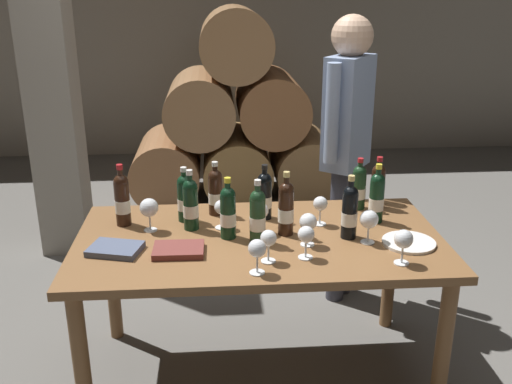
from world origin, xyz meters
The scene contains 31 objects.
ground_plane centered at (0.00, 0.00, 0.00)m, with size 14.00×14.00×0.00m, color #66635E.
cellar_back_wall centered at (0.00, 4.20, 1.40)m, with size 10.00×0.24×2.80m, color gray.
barrel_stack centered at (0.00, 2.60, 0.66)m, with size 1.86×0.90×1.69m.
stone_pillar centered at (-1.30, 1.60, 1.30)m, with size 0.32×0.32×2.60m, color gray.
dining_table centered at (0.00, 0.00, 0.67)m, with size 1.70×0.90×0.76m.
wine_bottle_0 centered at (0.41, -0.03, 0.89)m, with size 0.07×0.07×0.30m.
wine_bottle_1 centered at (0.65, 0.33, 0.88)m, with size 0.07×0.07×0.28m.
wine_bottle_2 centered at (0.13, 0.03, 0.89)m, with size 0.07×0.07×0.31m.
wine_bottle_3 centered at (-0.32, 0.12, 0.89)m, with size 0.07×0.07×0.30m.
wine_bottle_4 centered at (0.59, 0.14, 0.89)m, with size 0.07×0.07×0.30m.
wine_bottle_5 centered at (-0.01, -0.05, 0.89)m, with size 0.07×0.07×0.30m.
wine_bottle_6 centered at (0.04, 0.23, 0.88)m, with size 0.07×0.07×0.28m.
wine_bottle_7 centered at (-0.35, 0.23, 0.88)m, with size 0.07×0.07×0.28m.
wine_bottle_8 centered at (-0.20, 0.30, 0.88)m, with size 0.07×0.07×0.28m.
wine_bottle_9 centered at (0.54, 0.32, 0.88)m, with size 0.07×0.07×0.27m.
wine_bottle_10 centered at (-0.14, 0.01, 0.89)m, with size 0.07×0.07×0.29m.
wine_bottle_11 centered at (-0.65, 0.20, 0.89)m, with size 0.07×0.07×0.31m.
wine_glass_0 centered at (0.31, 0.12, 0.86)m, with size 0.07×0.07×0.14m.
wine_glass_1 centered at (-0.04, -0.35, 0.87)m, with size 0.07×0.07×0.15m.
wine_glass_2 centered at (-0.17, 0.12, 0.86)m, with size 0.07×0.07×0.14m.
wine_glass_3 centered at (0.02, -0.25, 0.86)m, with size 0.07×0.07×0.14m.
wine_glass_4 centered at (0.01, 0.05, 0.87)m, with size 0.08×0.08×0.15m.
wine_glass_5 centered at (0.18, -0.23, 0.86)m, with size 0.07×0.07×0.15m.
wine_glass_6 centered at (-0.51, 0.11, 0.87)m, with size 0.09×0.09×0.16m.
wine_glass_7 centered at (0.21, -0.10, 0.87)m, with size 0.08×0.08×0.15m.
wine_glass_8 centered at (0.58, -0.31, 0.87)m, with size 0.08×0.08×0.15m.
wine_glass_9 centered at (0.49, -0.10, 0.87)m, with size 0.08×0.08×0.16m.
tasting_notebook centered at (-0.64, -0.11, 0.77)m, with size 0.22×0.16×0.03m, color #4C5670.
leather_ledger centered at (-0.36, -0.14, 0.77)m, with size 0.22×0.16×0.03m, color brown.
serving_plate centered at (0.67, -0.13, 0.77)m, with size 0.24×0.24×0.01m, color white.
sommelier_presenting centered at (0.57, 0.75, 1.04)m, with size 0.34×0.41×1.72m.
Camera 1 is at (-0.20, -2.43, 1.87)m, focal length 40.33 mm.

